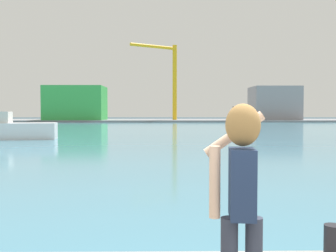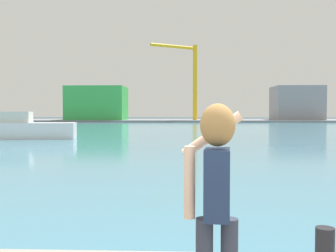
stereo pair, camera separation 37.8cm
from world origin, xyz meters
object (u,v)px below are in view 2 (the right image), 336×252
object	(u,v)px
person_photographer	(216,188)
warehouse_right	(296,103)
port_crane	(190,74)
boat_moored	(24,129)
warehouse_left	(97,103)
harbor_bollard	(325,245)

from	to	relation	value
person_photographer	warehouse_right	size ratio (longest dim) A/B	0.16
port_crane	person_photographer	bearing A→B (deg)	-90.63
boat_moored	port_crane	distance (m)	59.79
port_crane	boat_moored	bearing A→B (deg)	-104.81
warehouse_left	port_crane	bearing A→B (deg)	-3.78
warehouse_right	port_crane	xyz separation A→B (m)	(-25.04, -2.89, 6.65)
harbor_bollard	port_crane	bearing A→B (deg)	90.23
boat_moored	warehouse_right	xyz separation A→B (m)	(40.10, 59.85, 3.47)
harbor_bollard	person_photographer	bearing A→B (deg)	-136.76
boat_moored	person_photographer	bearing A→B (deg)	-73.12
warehouse_left	boat_moored	bearing A→B (deg)	-83.33
harbor_bollard	warehouse_left	world-z (taller)	warehouse_left
harbor_bollard	port_crane	size ratio (longest dim) A/B	0.02
harbor_bollard	warehouse_right	world-z (taller)	warehouse_right
boat_moored	port_crane	xyz separation A→B (m)	(15.06, 56.97, 10.12)
harbor_bollard	boat_moored	size ratio (longest dim) A/B	0.05
boat_moored	warehouse_left	bearing A→B (deg)	88.37
boat_moored	port_crane	world-z (taller)	port_crane
harbor_bollard	boat_moored	distance (m)	32.64
boat_moored	warehouse_right	distance (m)	72.13
boat_moored	warehouse_right	bearing A→B (deg)	47.88
person_photographer	port_crane	xyz separation A→B (m)	(0.96, 86.97, 9.26)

